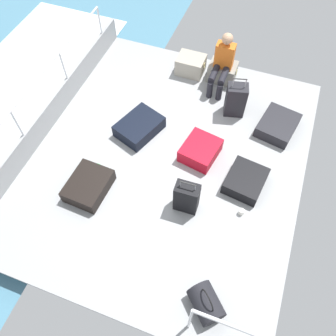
# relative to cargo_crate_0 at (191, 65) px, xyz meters

# --- Properties ---
(ground_plane) EXTENTS (4.40, 5.20, 0.06)m
(ground_plane) POSITION_rel_cargo_crate_0_xyz_m (0.30, -2.12, -0.20)
(ground_plane) COLOR #939699
(gunwale_port) EXTENTS (0.06, 5.20, 0.45)m
(gunwale_port) POSITION_rel_cargo_crate_0_xyz_m (-1.87, -2.12, 0.05)
(gunwale_port) COLOR #939699
(gunwale_port) RESTS_ON ground_plane
(railing_port) EXTENTS (0.04, 4.20, 1.02)m
(railing_port) POSITION_rel_cargo_crate_0_xyz_m (-1.87, -2.12, 0.61)
(railing_port) COLOR silver
(railing_port) RESTS_ON ground_plane
(stair_rail_starboard) EXTENTS (0.94, 0.04, 0.97)m
(stair_rail_starboard) POSITION_rel_cargo_crate_0_xyz_m (1.90, -4.47, 0.48)
(stair_rail_starboard) COLOR silver
(stair_rail_starboard) RESTS_ON ground_plane
(cargo_crate_0) EXTENTS (0.56, 0.43, 0.35)m
(cargo_crate_0) POSITION_rel_cargo_crate_0_xyz_m (0.00, 0.00, 0.00)
(cargo_crate_0) COLOR #9E9989
(cargo_crate_0) RESTS_ON ground_plane
(cargo_crate_1) EXTENTS (0.55, 0.40, 0.34)m
(cargo_crate_1) POSITION_rel_cargo_crate_0_xyz_m (0.63, 0.03, -0.00)
(cargo_crate_1) COLOR gray
(cargo_crate_1) RESTS_ON ground_plane
(passenger_seated) EXTENTS (0.34, 0.66, 1.04)m
(passenger_seated) POSITION_rel_cargo_crate_0_xyz_m (0.63, -0.15, 0.36)
(passenger_seated) COLOR orange
(passenger_seated) RESTS_ON ground_plane
(suitcase_0) EXTENTS (0.64, 0.70, 0.26)m
(suitcase_0) POSITION_rel_cargo_crate_0_xyz_m (0.79, -1.89, -0.04)
(suitcase_0) COLOR #B70C1E
(suitcase_0) RESTS_ON ground_plane
(suitcase_1) EXTENTS (0.72, 0.83, 0.21)m
(suitcase_1) POSITION_rel_cargo_crate_0_xyz_m (1.89, -0.89, -0.07)
(suitcase_1) COLOR black
(suitcase_1) RESTS_ON ground_plane
(suitcase_2) EXTENTS (0.40, 0.34, 0.80)m
(suitcase_2) POSITION_rel_cargo_crate_0_xyz_m (1.07, -0.76, 0.14)
(suitcase_2) COLOR black
(suitcase_2) RESTS_ON ground_plane
(suitcase_3) EXTENTS (0.65, 0.71, 0.22)m
(suitcase_3) POSITION_rel_cargo_crate_0_xyz_m (1.63, -2.19, -0.06)
(suitcase_3) COLOR black
(suitcase_3) RESTS_ON ground_plane
(suitcase_4) EXTENTS (0.36, 0.23, 0.69)m
(suitcase_4) POSITION_rel_cargo_crate_0_xyz_m (0.88, -2.88, 0.11)
(suitcase_4) COLOR black
(suitcase_4) RESTS_ON ground_plane
(suitcase_5) EXTENTS (0.79, 0.91, 0.24)m
(suitcase_5) POSITION_rel_cargo_crate_0_xyz_m (-0.35, -1.77, -0.05)
(suitcase_5) COLOR black
(suitcase_5) RESTS_ON ground_plane
(suitcase_6) EXTENTS (0.61, 0.74, 0.23)m
(suitcase_6) POSITION_rel_cargo_crate_0_xyz_m (-0.63, -3.13, -0.06)
(suitcase_6) COLOR black
(suitcase_6) RESTS_ON ground_plane
(duffel_bag) EXTENTS (0.56, 0.56, 0.48)m
(duffel_bag) POSITION_rel_cargo_crate_0_xyz_m (1.58, -4.16, -0.00)
(duffel_bag) COLOR black
(duffel_bag) RESTS_ON ground_plane
(paper_cup) EXTENTS (0.08, 0.08, 0.10)m
(paper_cup) POSITION_rel_cargo_crate_0_xyz_m (1.70, -2.70, -0.12)
(paper_cup) COLOR white
(paper_cup) RESTS_ON ground_plane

